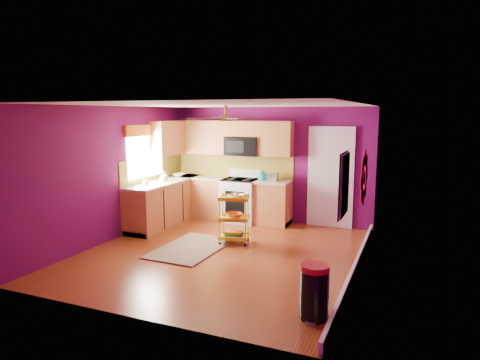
% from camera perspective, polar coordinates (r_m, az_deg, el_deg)
% --- Properties ---
extents(ground, '(5.00, 5.00, 0.00)m').
position_cam_1_polar(ground, '(7.41, -2.47, -9.74)').
color(ground, '#672910').
rests_on(ground, ground).
extents(room_envelope, '(4.54, 5.04, 2.52)m').
position_cam_1_polar(room_envelope, '(7.05, -2.36, 2.91)').
color(room_envelope, '#570949').
rests_on(room_envelope, ground).
extents(lower_cabinets, '(2.81, 2.31, 0.94)m').
position_cam_1_polar(lower_cabinets, '(9.45, -5.22, -2.94)').
color(lower_cabinets, '#9A572A').
rests_on(lower_cabinets, ground).
extents(electric_range, '(0.76, 0.66, 1.13)m').
position_cam_1_polar(electric_range, '(9.42, 0.08, -2.63)').
color(electric_range, white).
rests_on(electric_range, ground).
extents(upper_cabinetry, '(2.80, 2.30, 1.26)m').
position_cam_1_polar(upper_cabinetry, '(9.53, -3.78, 5.47)').
color(upper_cabinetry, '#9A572A').
rests_on(upper_cabinetry, ground).
extents(left_window, '(0.08, 1.35, 1.08)m').
position_cam_1_polar(left_window, '(9.07, -12.51, 4.71)').
color(left_window, white).
rests_on(left_window, ground).
extents(panel_door, '(0.95, 0.11, 2.15)m').
position_cam_1_polar(panel_door, '(9.07, 11.97, 0.20)').
color(panel_door, white).
rests_on(panel_door, ground).
extents(right_wall_art, '(0.04, 2.74, 1.04)m').
position_cam_1_polar(right_wall_art, '(6.13, 15.24, -0.08)').
color(right_wall_art, black).
rests_on(right_wall_art, ground).
extents(ceiling_fan, '(1.01, 1.01, 0.26)m').
position_cam_1_polar(ceiling_fan, '(7.20, -1.91, 8.29)').
color(ceiling_fan, '#BF8C3F').
rests_on(ceiling_fan, ground).
extents(shag_rug, '(1.05, 1.67, 0.02)m').
position_cam_1_polar(shag_rug, '(7.69, -6.51, -8.99)').
color(shag_rug, black).
rests_on(shag_rug, ground).
extents(rolling_cart, '(0.60, 0.50, 0.95)m').
position_cam_1_polar(rolling_cart, '(7.81, -0.76, -4.99)').
color(rolling_cart, yellow).
rests_on(rolling_cart, ground).
extents(trash_can, '(0.41, 0.41, 0.65)m').
position_cam_1_polar(trash_can, '(5.18, 9.87, -14.46)').
color(trash_can, black).
rests_on(trash_can, ground).
extents(teal_kettle, '(0.18, 0.18, 0.21)m').
position_cam_1_polar(teal_kettle, '(9.15, 3.05, 0.46)').
color(teal_kettle, '#128D82').
rests_on(teal_kettle, lower_cabinets).
extents(toaster, '(0.22, 0.15, 0.18)m').
position_cam_1_polar(toaster, '(9.07, 4.37, 0.40)').
color(toaster, beige).
rests_on(toaster, lower_cabinets).
extents(soap_bottle_a, '(0.09, 0.10, 0.21)m').
position_cam_1_polar(soap_bottle_a, '(9.20, -9.99, 0.50)').
color(soap_bottle_a, '#EA3F72').
rests_on(soap_bottle_a, lower_cabinets).
extents(soap_bottle_b, '(0.14, 0.14, 0.18)m').
position_cam_1_polar(soap_bottle_b, '(9.17, -10.23, 0.39)').
color(soap_bottle_b, white).
rests_on(soap_bottle_b, lower_cabinets).
extents(counter_dish, '(0.28, 0.28, 0.07)m').
position_cam_1_polar(counter_dish, '(9.82, -8.11, 0.66)').
color(counter_dish, white).
rests_on(counter_dish, lower_cabinets).
extents(counter_cup, '(0.12, 0.12, 0.10)m').
position_cam_1_polar(counter_cup, '(8.78, -12.44, -0.34)').
color(counter_cup, white).
rests_on(counter_cup, lower_cabinets).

